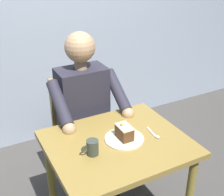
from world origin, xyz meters
TOP-DOWN VIEW (x-y plane):
  - dining_table at (0.00, 0.00)m, footprint 0.84×0.71m
  - chair at (0.00, -0.64)m, footprint 0.42×0.42m
  - seated_person at (-0.00, -0.48)m, footprint 0.53×0.58m
  - dessert_plate at (-0.05, 0.00)m, footprint 0.24×0.24m
  - cake_slice at (-0.05, 0.00)m, footprint 0.08×0.12m
  - coffee_cup at (0.19, 0.04)m, footprint 0.11×0.07m
  - dessert_spoon at (-0.24, 0.05)m, footprint 0.03×0.14m

SIDE VIEW (x-z plane):
  - chair at x=0.00m, z-range 0.04..0.94m
  - dining_table at x=0.00m, z-range 0.26..0.99m
  - seated_person at x=0.00m, z-range 0.03..1.32m
  - dessert_spoon at x=-0.24m, z-range 0.73..0.74m
  - dessert_plate at x=-0.05m, z-range 0.73..0.74m
  - coffee_cup at x=0.19m, z-range 0.73..0.82m
  - cake_slice at x=-0.05m, z-range 0.73..0.84m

